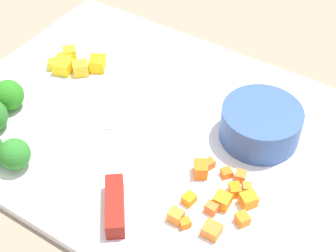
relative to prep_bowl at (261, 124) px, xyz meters
The scene contains 26 objects.
ground_plane 0.12m from the prep_bowl, 28.14° to the left, with size 4.00×4.00×0.00m, color gray.
cutting_board 0.11m from the prep_bowl, 28.14° to the left, with size 0.56×0.38×0.01m, color white.
prep_bowl is the anchor object (origin of this frame).
chef_knife 0.18m from the prep_bowl, 46.40° to the left, with size 0.22×0.28×0.02m.
carrot_dice_0 0.13m from the prep_bowl, 80.43° to the left, with size 0.01×0.01×0.01m, color orange.
carrot_dice_1 0.09m from the prep_bowl, 98.73° to the left, with size 0.01×0.01×0.01m, color orange.
carrot_dice_2 0.13m from the prep_bowl, 107.45° to the left, with size 0.01×0.01×0.01m, color orange.
carrot_dice_3 0.09m from the prep_bowl, 106.39° to the left, with size 0.01×0.01×0.01m, color orange.
carrot_dice_4 0.10m from the prep_bowl, 108.76° to the left, with size 0.02×0.02×0.02m, color orange.
carrot_dice_5 0.16m from the prep_bowl, 86.51° to the left, with size 0.01×0.01×0.01m, color orange.
carrot_dice_6 0.13m from the prep_bowl, 92.07° to the left, with size 0.01×0.01×0.01m, color orange.
carrot_dice_7 0.12m from the prep_bowl, 95.07° to the left, with size 0.02×0.02×0.01m, color orange.
carrot_dice_8 0.10m from the prep_bowl, 70.98° to the left, with size 0.02×0.02×0.02m, color orange.
carrot_dice_9 0.08m from the prep_bowl, 69.68° to the left, with size 0.01×0.01×0.01m, color orange.
carrot_dice_10 0.08m from the prep_bowl, 86.27° to the left, with size 0.01×0.01×0.01m, color orange.
carrot_dice_11 0.16m from the prep_bowl, 82.01° to the left, with size 0.02×0.01×0.01m, color orange.
carrot_dice_12 0.15m from the prep_bowl, 96.80° to the left, with size 0.02×0.02×0.01m, color orange.
carrot_dice_13 0.07m from the prep_bowl, 98.55° to the left, with size 0.01×0.01×0.01m, color orange.
pepper_dice_0 0.30m from the prep_bowl, ahead, with size 0.02×0.02×0.02m, color yellow.
pepper_dice_1 0.30m from the prep_bowl, ahead, with size 0.01×0.02×0.01m, color yellow.
pepper_dice_2 0.25m from the prep_bowl, ahead, with size 0.02×0.02×0.02m, color yellow.
pepper_dice_3 0.26m from the prep_bowl, ahead, with size 0.02×0.02×0.02m, color yellow.
pepper_dice_4 0.30m from the prep_bowl, ahead, with size 0.02×0.02×0.02m, color yellow.
pepper_dice_5 0.29m from the prep_bowl, ahead, with size 0.02×0.02×0.02m, color yellow.
broccoli_floret_2 0.29m from the prep_bowl, 41.76° to the left, with size 0.04×0.04×0.04m.
broccoli_floret_3 0.32m from the prep_bowl, 22.70° to the left, with size 0.04×0.04×0.04m.
Camera 1 is at (-0.23, 0.36, 0.45)m, focal length 52.88 mm.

